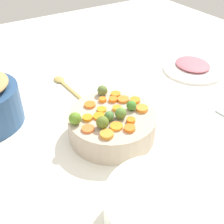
{
  "coord_description": "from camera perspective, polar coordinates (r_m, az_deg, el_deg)",
  "views": [
    {
      "loc": [
        -0.39,
        -0.66,
        0.64
      ],
      "look_at": [
        -0.01,
        -0.06,
        0.11
      ],
      "focal_mm": 45.88,
      "sensor_mm": 36.0,
      "label": 1
    }
  ],
  "objects": [
    {
      "name": "carrot_slice_8",
      "position": [
        0.92,
        5.99,
        0.66
      ],
      "size": [
        0.05,
        0.05,
        0.01
      ],
      "primitive_type": "cylinder",
      "rotation": [
        0.0,
        0.0,
        5.13
      ],
      "color": "orange",
      "rests_on": "serving_bowl_carrots"
    },
    {
      "name": "carrot_slice_6",
      "position": [
        0.96,
        4.62,
        2.34
      ],
      "size": [
        0.05,
        0.05,
        0.01
      ],
      "primitive_type": "cylinder",
      "rotation": [
        0.0,
        0.0,
        3.82
      ],
      "color": "orange",
      "rests_on": "serving_bowl_carrots"
    },
    {
      "name": "carrot_slice_9",
      "position": [
        0.93,
        -4.43,
        1.43
      ],
      "size": [
        0.05,
        0.05,
        0.01
      ],
      "primitive_type": "cylinder",
      "rotation": [
        0.0,
        0.0,
        2.84
      ],
      "color": "orange",
      "rests_on": "serving_bowl_carrots"
    },
    {
      "name": "casserole_dish",
      "position": [
        0.7,
        9.33,
        -18.74
      ],
      "size": [
        0.25,
        0.25,
        0.1
      ],
      "primitive_type": "cylinder",
      "color": "white",
      "rests_on": "tabletop"
    },
    {
      "name": "tabletop",
      "position": [
        1.0,
        -1.05,
        -2.9
      ],
      "size": [
        2.4,
        2.4,
        0.02
      ],
      "primitive_type": "cube",
      "color": "white",
      "rests_on": "ground"
    },
    {
      "name": "brussels_sprout_0",
      "position": [
        0.91,
        3.9,
        1.3
      ],
      "size": [
        0.03,
        0.03,
        0.03
      ],
      "primitive_type": "sphere",
      "color": "#43812B",
      "rests_on": "serving_bowl_carrots"
    },
    {
      "name": "carrot_slice_1",
      "position": [
        0.81,
        -1.05,
        -4.48
      ],
      "size": [
        0.04,
        0.04,
        0.01
      ],
      "primitive_type": "cylinder",
      "rotation": [
        0.0,
        0.0,
        1.44
      ],
      "color": "orange",
      "rests_on": "serving_bowl_carrots"
    },
    {
      "name": "brussels_sprout_2",
      "position": [
        0.98,
        -1.93,
        4.34
      ],
      "size": [
        0.04,
        0.04,
        0.04
      ],
      "primitive_type": "sphere",
      "color": "olive",
      "rests_on": "serving_bowl_carrots"
    },
    {
      "name": "carrot_slice_2",
      "position": [
        0.91,
        -2.06,
        0.51
      ],
      "size": [
        0.04,
        0.04,
        0.01
      ],
      "primitive_type": "cylinder",
      "rotation": [
        0.0,
        0.0,
        3.97
      ],
      "color": "orange",
      "rests_on": "serving_bowl_carrots"
    },
    {
      "name": "wooden_spoon",
      "position": [
        1.21,
        -9.33,
        5.36
      ],
      "size": [
        0.04,
        0.27,
        0.01
      ],
      "color": "#A58E4B",
      "rests_on": "tabletop"
    },
    {
      "name": "carrot_slice_13",
      "position": [
        0.96,
        2.24,
        2.51
      ],
      "size": [
        0.05,
        0.05,
        0.01
      ],
      "primitive_type": "cylinder",
      "rotation": [
        0.0,
        0.0,
        4.24
      ],
      "color": "orange",
      "rests_on": "serving_bowl_carrots"
    },
    {
      "name": "carrot_slice_15",
      "position": [
        0.95,
        0.22,
        2.5
      ],
      "size": [
        0.04,
        0.04,
        0.01
      ],
      "primitive_type": "cylinder",
      "rotation": [
        0.0,
        0.0,
        2.58
      ],
      "color": "orange",
      "rests_on": "serving_bowl_carrots"
    },
    {
      "name": "carrot_slice_12",
      "position": [
        0.88,
        -2.55,
        -0.86
      ],
      "size": [
        0.05,
        0.05,
        0.01
      ],
      "primitive_type": "cylinder",
      "rotation": [
        0.0,
        0.0,
        5.69
      ],
      "color": "orange",
      "rests_on": "serving_bowl_carrots"
    },
    {
      "name": "carrot_slice_5",
      "position": [
        0.84,
        -4.81,
        -3.34
      ],
      "size": [
        0.05,
        0.05,
        0.01
      ],
      "primitive_type": "cylinder",
      "rotation": [
        0.0,
        0.0,
        0.81
      ],
      "color": "orange",
      "rests_on": "serving_bowl_carrots"
    },
    {
      "name": "carrot_slice_0",
      "position": [
        0.86,
        3.77,
        -1.69
      ],
      "size": [
        0.04,
        0.04,
        0.01
      ],
      "primitive_type": "cylinder",
      "rotation": [
        0.0,
        0.0,
        2.5
      ],
      "color": "orange",
      "rests_on": "serving_bowl_carrots"
    },
    {
      "name": "carrot_slice_10",
      "position": [
        0.88,
        -4.92,
        -1.18
      ],
      "size": [
        0.04,
        0.04,
        0.01
      ],
      "primitive_type": "cylinder",
      "rotation": [
        0.0,
        0.0,
        1.41
      ],
      "color": "orange",
      "rests_on": "serving_bowl_carrots"
    },
    {
      "name": "brussels_sprout_1",
      "position": [
        0.86,
        -0.56,
        -0.79
      ],
      "size": [
        0.03,
        0.03,
        0.03
      ],
      "primitive_type": "sphere",
      "color": "#4A7839",
      "rests_on": "serving_bowl_carrots"
    },
    {
      "name": "carrot_slice_11",
      "position": [
        0.98,
        0.74,
        3.58
      ],
      "size": [
        0.04,
        0.04,
        0.01
      ],
      "primitive_type": "cylinder",
      "rotation": [
        0.0,
        0.0,
        4.65
      ],
      "color": "orange",
      "rests_on": "serving_bowl_carrots"
    },
    {
      "name": "ham_plate",
      "position": [
        1.36,
        15.82,
        8.19
      ],
      "size": [
        0.27,
        0.27,
        0.01
      ],
      "primitive_type": "cylinder",
      "color": "white",
      "rests_on": "tabletop"
    },
    {
      "name": "brussels_sprout_3",
      "position": [
        0.87,
        1.82,
        -0.2
      ],
      "size": [
        0.04,
        0.04,
        0.04
      ],
      "primitive_type": "sphere",
      "color": "#5B8434",
      "rests_on": "serving_bowl_carrots"
    },
    {
      "name": "brussels_sprout_4",
      "position": [
        0.83,
        -1.91,
        -2.08
      ],
      "size": [
        0.04,
        0.04,
        0.04
      ],
      "primitive_type": "sphere",
      "color": "#5A6E24",
      "rests_on": "serving_bowl_carrots"
    },
    {
      "name": "carrot_slice_14",
      "position": [
        0.95,
        -1.88,
        2.45
      ],
      "size": [
        0.03,
        0.03,
        0.01
      ],
      "primitive_type": "cylinder",
      "rotation": [
        0.0,
        0.0,
        2.18
      ],
      "color": "orange",
      "rests_on": "serving_bowl_carrots"
    },
    {
      "name": "carrot_slice_4",
      "position": [
        0.84,
        3.52,
        -3.28
      ],
      "size": [
        0.05,
        0.05,
        0.01
      ],
      "primitive_type": "cylinder",
      "rotation": [
        0.0,
        0.0,
        5.45
      ],
      "color": "orange",
      "rests_on": "serving_bowl_carrots"
    },
    {
      "name": "carrot_slice_3",
      "position": [
        0.91,
        1.02,
        0.71
      ],
      "size": [
        0.04,
        0.04,
        0.01
      ],
      "primitive_type": "cylinder",
      "rotation": [
        0.0,
        0.0,
        2.43
      ],
      "color": "orange",
      "rests_on": "serving_bowl_carrots"
    },
    {
      "name": "brussels_sprout_5",
      "position": [
        0.86,
        -7.37,
        -1.28
      ],
      "size": [
        0.04,
        0.04,
        0.04
      ],
      "primitive_type": "sphere",
      "color": "olive",
      "rests_on": "serving_bowl_carrots"
    },
    {
      "name": "carrot_slice_7",
      "position": [
        0.84,
        0.87,
        -2.89
      ],
      "size": [
        0.05,
        0.05,
        0.01
      ],
      "primitive_type": "cylinder",
      "rotation": [
        0.0,
        0.0,
        0.52
      ],
      "color": "orange",
      "rests_on": "serving_bowl_carrots"
    },
    {
      "name": "serving_bowl_carrots",
      "position": [
        0.92,
        0.0,
        -2.56
      ],
      "size": [
        0.28,
        0.28,
        0.08
      ],
      "primitive_type": "cylinder",
      "color": "#BCA994",
      "rests_on": "tabletop"
    },
    {
      "name": "ham_slice_main",
      "position": [
        1.37,
        15.77,
        9.18
      ],
      "size": [
        0.19,
        0.2,
        0.02
      ],
      "primitive_type": "ellipsoid",
      "rotation": [
        0.0,
        0.0,
        4.47
      ],
      "color": "#C7616F",
      "rests_on": "ham_plate"
    }
  ]
}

